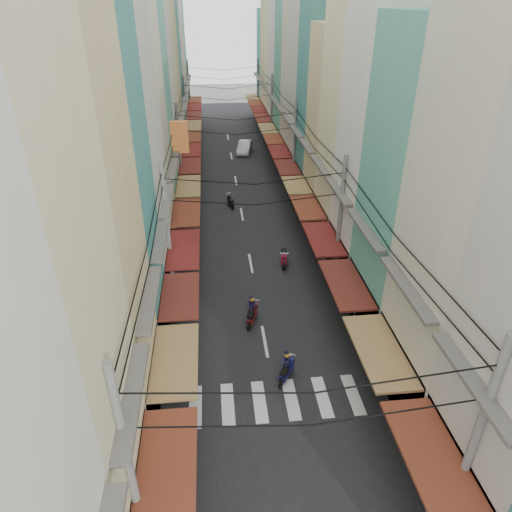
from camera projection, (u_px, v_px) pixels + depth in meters
ground at (260, 318)px, 25.26m from camera, size 160.00×160.00×0.00m
road at (237, 188)px, 42.57m from camera, size 10.00×80.00×0.02m
sidewalk_left at (167, 190)px, 41.99m from camera, size 3.00×80.00×0.06m
sidewalk_right at (306, 185)px, 43.13m from camera, size 3.00×80.00×0.06m
crosswalk at (275, 400)px, 20.05m from camera, size 7.55×2.40×0.01m
building_row_left at (132, 85)px, 34.09m from camera, size 7.80×67.67×23.70m
building_row_right at (339, 87)px, 35.56m from camera, size 7.80×68.98×22.59m
utility_poles at (240, 131)px, 35.01m from camera, size 10.20×66.13×8.20m
white_car at (245, 153)px, 52.33m from camera, size 4.91×2.75×1.63m
bicycle at (407, 345)px, 23.29m from camera, size 1.90×1.24×1.22m
moving_scooters at (242, 308)px, 25.11m from camera, size 6.46×22.01×2.00m
parked_scooters at (343, 341)px, 22.83m from camera, size 12.70×15.78×1.01m
pedestrians at (186, 275)px, 27.22m from camera, size 12.65×26.70×2.18m
market_umbrella at (392, 293)px, 23.58m from camera, size 2.32×2.32×2.45m
traffic_sign at (357, 295)px, 23.30m from camera, size 0.10×0.67×3.05m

